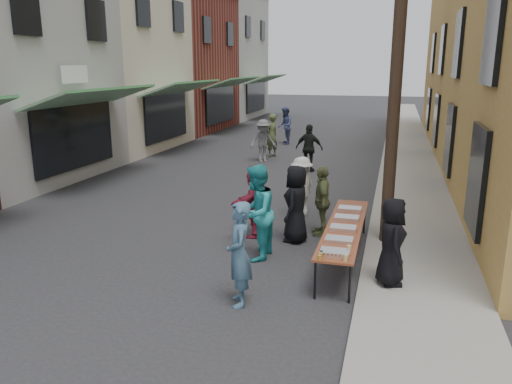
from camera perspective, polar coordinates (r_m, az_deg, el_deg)
The scene contains 27 objects.
ground at distance 9.80m, azimuth -12.35°, elevation -9.39°, with size 120.00×120.00×0.00m, color #28282B.
sidewalk at distance 23.21m, azimuth 17.01°, elevation 4.16°, with size 2.20×60.00×0.10m, color gray.
storefront_row at distance 26.98m, azimuth -17.10°, elevation 14.20°, with size 8.00×37.00×9.00m.
utility_pole_near at distance 10.90m, azimuth 16.03°, elevation 17.02°, with size 0.26×0.26×9.00m, color #2D2116.
utility_pole_mid at distance 22.89m, azimuth 16.03°, elevation 15.30°, with size 0.26×0.26×9.00m, color #2D2116.
utility_pole_far at distance 34.89m, azimuth 16.03°, elevation 14.77°, with size 0.26×0.26×9.00m, color #2D2116.
serving_table at distance 10.22m, azimuth 10.09°, elevation -4.00°, with size 0.70×4.00×0.75m.
catering_tray_sausage at distance 8.64m, azimuth 9.00°, elevation -6.85°, with size 0.50×0.33×0.08m, color maroon.
catering_tray_foil_b at distance 9.25m, azimuth 9.48°, elevation -5.43°, with size 0.50×0.33×0.08m, color #B2B2B7.
catering_tray_buns at distance 9.91m, azimuth 9.93°, elevation -4.11°, with size 0.50×0.33×0.08m, color tan.
catering_tray_foil_d at distance 10.57m, azimuth 10.33°, elevation -2.94°, with size 0.50×0.33×0.08m, color #B2B2B7.
catering_tray_buns_end at distance 11.24m, azimuth 10.67°, elevation -1.92°, with size 0.50×0.33×0.08m, color tan.
condiment_jar_a at distance 8.39m, azimuth 7.25°, elevation -7.44°, with size 0.07×0.07×0.08m, color #A57F26.
condiment_jar_b at distance 8.48m, azimuth 7.36°, elevation -7.20°, with size 0.07×0.07×0.08m, color #A57F26.
condiment_jar_c at distance 8.57m, azimuth 7.45°, elevation -6.96°, with size 0.07×0.07×0.08m, color #A57F26.
cup_stack at distance 8.39m, azimuth 10.17°, elevation -7.42°, with size 0.08×0.08×0.12m, color tan.
guest_front_a at distance 11.18m, azimuth 4.60°, elevation -1.36°, with size 0.85×0.56×1.75m, color black.
guest_front_b at distance 8.22m, azimuth -1.94°, elevation -7.10°, with size 0.65×0.42×1.77m, color #446883.
guest_front_c at distance 10.10m, azimuth 0.02°, elevation -2.37°, with size 0.96×0.75×1.97m, color teal.
guest_front_d at distance 13.05m, azimuth 5.20°, elevation 0.57°, with size 1.03×0.59×1.60m, color silver.
guest_front_e at distance 11.69m, azimuth 7.54°, elevation -0.99°, with size 0.97×0.40×1.65m, color #636D3F.
guest_queue_back at distance 11.53m, azimuth -0.03°, elevation -0.99°, with size 1.56×0.50×1.68m, color maroon.
server at distance 9.08m, azimuth 15.25°, elevation -5.49°, with size 0.77×0.50×1.57m, color black.
passerby_left at distance 20.60m, azimuth 0.81°, elevation 5.88°, with size 1.12×0.65×1.74m, color slate.
passerby_mid at distance 18.69m, azimuth 6.10°, elevation 4.99°, with size 1.04×0.43×1.78m, color black.
passerby_right at distance 21.69m, azimuth 1.79°, elevation 6.48°, with size 0.68×0.45×1.87m, color #4F5D35.
passerby_far at distance 25.36m, azimuth 3.33°, elevation 7.57°, with size 0.90×0.70×1.85m, color #435082.
Camera 1 is at (4.34, -7.88, 3.88)m, focal length 35.00 mm.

